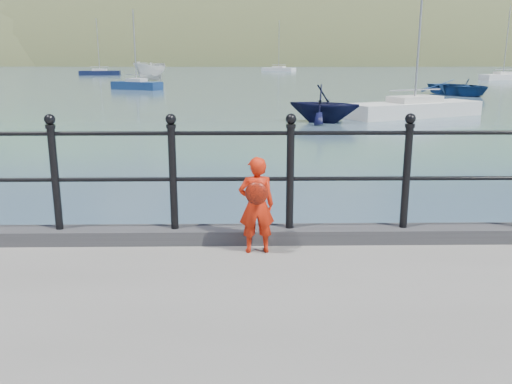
{
  "coord_description": "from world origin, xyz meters",
  "views": [
    {
      "loc": [
        0.16,
        -5.57,
        2.9
      ],
      "look_at": [
        0.25,
        -0.2,
        1.55
      ],
      "focal_mm": 38.0,
      "sensor_mm": 36.0,
      "label": 1
    }
  ],
  "objects_px": {
    "launch_white": "(150,71)",
    "sailboat_near": "(414,110)",
    "railing": "(232,165)",
    "launch_navy": "(324,104)",
    "sailboat_far": "(503,77)",
    "sailboat_left": "(100,73)",
    "child": "(256,204)",
    "sailboat_port": "(137,86)",
    "sailboat_deep": "(279,70)",
    "launch_blue": "(460,87)"
  },
  "relations": [
    {
      "from": "launch_white",
      "to": "sailboat_near",
      "type": "bearing_deg",
      "value": -42.23
    },
    {
      "from": "railing",
      "to": "launch_navy",
      "type": "bearing_deg",
      "value": 79.21
    },
    {
      "from": "sailboat_far",
      "to": "launch_white",
      "type": "bearing_deg",
      "value": 160.11
    },
    {
      "from": "launch_navy",
      "to": "sailboat_left",
      "type": "height_order",
      "value": "sailboat_left"
    },
    {
      "from": "railing",
      "to": "sailboat_far",
      "type": "height_order",
      "value": "sailboat_far"
    },
    {
      "from": "child",
      "to": "sailboat_left",
      "type": "distance_m",
      "value": 84.29
    },
    {
      "from": "sailboat_left",
      "to": "sailboat_port",
      "type": "xyz_separation_m",
      "value": [
        13.01,
        -37.21,
        0.0
      ]
    },
    {
      "from": "railing",
      "to": "sailboat_left",
      "type": "relative_size",
      "value": 2.08
    },
    {
      "from": "sailboat_far",
      "to": "sailboat_left",
      "type": "bearing_deg",
      "value": 139.5
    },
    {
      "from": "sailboat_near",
      "to": "sailboat_port",
      "type": "height_order",
      "value": "sailboat_near"
    },
    {
      "from": "sailboat_deep",
      "to": "sailboat_port",
      "type": "distance_m",
      "value": 61.43
    },
    {
      "from": "sailboat_far",
      "to": "sailboat_port",
      "type": "distance_m",
      "value": 46.25
    },
    {
      "from": "railing",
      "to": "launch_blue",
      "type": "height_order",
      "value": "railing"
    },
    {
      "from": "railing",
      "to": "launch_white",
      "type": "bearing_deg",
      "value": 100.55
    },
    {
      "from": "sailboat_left",
      "to": "sailboat_deep",
      "type": "height_order",
      "value": "sailboat_deep"
    },
    {
      "from": "sailboat_far",
      "to": "sailboat_port",
      "type": "relative_size",
      "value": 1.29
    },
    {
      "from": "launch_white",
      "to": "sailboat_left",
      "type": "bearing_deg",
      "value": 141.03
    },
    {
      "from": "launch_white",
      "to": "launch_navy",
      "type": "xyz_separation_m",
      "value": [
        14.97,
        -42.18,
        -0.3
      ]
    },
    {
      "from": "sailboat_left",
      "to": "launch_white",
      "type": "bearing_deg",
      "value": -66.85
    },
    {
      "from": "railing",
      "to": "sailboat_near",
      "type": "bearing_deg",
      "value": 68.45
    },
    {
      "from": "child",
      "to": "sailboat_port",
      "type": "xyz_separation_m",
      "value": [
        -9.85,
        43.92,
        -1.15
      ]
    },
    {
      "from": "child",
      "to": "launch_navy",
      "type": "bearing_deg",
      "value": -104.97
    },
    {
      "from": "railing",
      "to": "sailboat_left",
      "type": "distance_m",
      "value": 83.93
    },
    {
      "from": "sailboat_near",
      "to": "railing",
      "type": "bearing_deg",
      "value": -136.51
    },
    {
      "from": "sailboat_port",
      "to": "sailboat_deep",
      "type": "bearing_deg",
      "value": 102.85
    },
    {
      "from": "railing",
      "to": "launch_white",
      "type": "relative_size",
      "value": 3.06
    },
    {
      "from": "railing",
      "to": "sailboat_port",
      "type": "bearing_deg",
      "value": 102.42
    },
    {
      "from": "launch_navy",
      "to": "sailboat_far",
      "type": "relative_size",
      "value": 0.35
    },
    {
      "from": "sailboat_near",
      "to": "launch_white",
      "type": "bearing_deg",
      "value": 91.44
    },
    {
      "from": "launch_blue",
      "to": "sailboat_deep",
      "type": "bearing_deg",
      "value": 79.33
    },
    {
      "from": "launch_blue",
      "to": "sailboat_left",
      "type": "xyz_separation_m",
      "value": [
        -39.02,
        44.57,
        -0.27
      ]
    },
    {
      "from": "railing",
      "to": "launch_white",
      "type": "distance_m",
      "value": 62.12
    },
    {
      "from": "railing",
      "to": "sailboat_near",
      "type": "xyz_separation_m",
      "value": [
        8.39,
        21.24,
        -1.48
      ]
    },
    {
      "from": "launch_blue",
      "to": "sailboat_near",
      "type": "height_order",
      "value": "sailboat_near"
    },
    {
      "from": "sailboat_port",
      "to": "railing",
      "type": "bearing_deg",
      "value": -49.61
    },
    {
      "from": "launch_blue",
      "to": "sailboat_far",
      "type": "bearing_deg",
      "value": 40.41
    },
    {
      "from": "sailboat_deep",
      "to": "sailboat_far",
      "type": "relative_size",
      "value": 1.08
    },
    {
      "from": "sailboat_near",
      "to": "sailboat_deep",
      "type": "bearing_deg",
      "value": 66.42
    },
    {
      "from": "child",
      "to": "sailboat_left",
      "type": "height_order",
      "value": "sailboat_left"
    },
    {
      "from": "sailboat_port",
      "to": "sailboat_far",
      "type": "bearing_deg",
      "value": 53.13
    },
    {
      "from": "launch_white",
      "to": "sailboat_left",
      "type": "relative_size",
      "value": 0.68
    },
    {
      "from": "launch_navy",
      "to": "launch_blue",
      "type": "bearing_deg",
      "value": -11.19
    },
    {
      "from": "child",
      "to": "sailboat_deep",
      "type": "relative_size",
      "value": 0.1
    },
    {
      "from": "sailboat_deep",
      "to": "sailboat_port",
      "type": "relative_size",
      "value": 1.4
    },
    {
      "from": "child",
      "to": "launch_white",
      "type": "relative_size",
      "value": 0.16
    },
    {
      "from": "sailboat_far",
      "to": "sailboat_port",
      "type": "bearing_deg",
      "value": -177.61
    },
    {
      "from": "sailboat_deep",
      "to": "railing",
      "type": "bearing_deg",
      "value": -61.21
    },
    {
      "from": "sailboat_deep",
      "to": "sailboat_far",
      "type": "bearing_deg",
      "value": -24.54
    },
    {
      "from": "sailboat_left",
      "to": "launch_blue",
      "type": "bearing_deg",
      "value": -55.3
    },
    {
      "from": "sailboat_near",
      "to": "launch_blue",
      "type": "bearing_deg",
      "value": 36.93
    }
  ]
}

